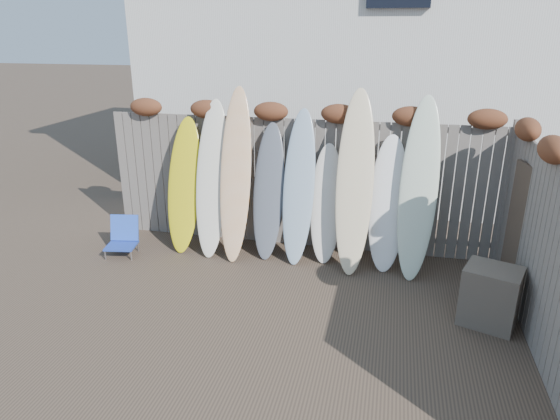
% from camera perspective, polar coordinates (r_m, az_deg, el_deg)
% --- Properties ---
extents(ground, '(80.00, 80.00, 0.00)m').
position_cam_1_polar(ground, '(5.96, -2.63, -13.00)').
color(ground, '#493A2D').
extents(back_fence, '(6.05, 0.28, 2.24)m').
position_cam_1_polar(back_fence, '(7.60, 2.44, 4.28)').
color(back_fence, slate).
rests_on(back_fence, ground).
extents(right_fence, '(0.28, 4.40, 2.24)m').
position_cam_1_polar(right_fence, '(5.71, 28.40, -4.10)').
color(right_fence, slate).
rests_on(right_fence, ground).
extents(house, '(8.50, 5.50, 6.33)m').
position_cam_1_polar(house, '(11.34, 8.95, 19.57)').
color(house, silver).
rests_on(house, ground).
extents(beach_chair, '(0.50, 0.52, 0.57)m').
position_cam_1_polar(beach_chair, '(7.96, -17.51, -2.94)').
color(beach_chair, '#2240AB').
rests_on(beach_chair, ground).
extents(wooden_crate, '(0.74, 0.68, 0.70)m').
position_cam_1_polar(wooden_crate, '(6.30, 22.90, -9.05)').
color(wooden_crate, '#6E5E52').
rests_on(wooden_crate, ground).
extents(lattice_panel, '(0.29, 1.14, 1.73)m').
position_cam_1_polar(lattice_panel, '(6.62, 26.55, -3.27)').
color(lattice_panel, '#48322C').
rests_on(lattice_panel, ground).
extents(surfboard_0, '(0.52, 0.71, 2.01)m').
position_cam_1_polar(surfboard_0, '(7.74, -10.88, 2.82)').
color(surfboard_0, yellow).
rests_on(surfboard_0, ground).
extents(surfboard_1, '(0.53, 0.82, 2.28)m').
position_cam_1_polar(surfboard_1, '(7.51, -7.76, 3.57)').
color(surfboard_1, silver).
rests_on(surfboard_1, ground).
extents(surfboard_2, '(0.52, 0.90, 2.48)m').
position_cam_1_polar(surfboard_2, '(7.33, -5.09, 4.06)').
color(surfboard_2, '#DE9F80').
rests_on(surfboard_2, ground).
extents(surfboard_3, '(0.47, 0.71, 1.96)m').
position_cam_1_polar(surfboard_3, '(7.38, -1.31, 2.15)').
color(surfboard_3, '#515761').
rests_on(surfboard_3, ground).
extents(surfboard_4, '(0.46, 0.77, 2.18)m').
position_cam_1_polar(surfboard_4, '(7.21, 2.17, 2.65)').
color(surfboard_4, '#8EA8BF').
rests_on(surfboard_4, ground).
extents(surfboard_5, '(0.50, 0.64, 1.69)m').
position_cam_1_polar(surfboard_5, '(7.29, 5.31, 0.73)').
color(surfboard_5, white).
rests_on(surfboard_5, ground).
extents(surfboard_6, '(0.54, 0.89, 2.49)m').
position_cam_1_polar(surfboard_6, '(6.98, 8.55, 3.18)').
color(surfboard_6, beige).
rests_on(surfboard_6, ground).
extents(surfboard_7, '(0.53, 0.67, 1.87)m').
position_cam_1_polar(surfboard_7, '(7.16, 12.22, 0.73)').
color(surfboard_7, white).
rests_on(surfboard_7, ground).
extents(surfboard_8, '(0.57, 0.89, 2.43)m').
position_cam_1_polar(surfboard_8, '(7.00, 15.57, 2.40)').
color(surfboard_8, silver).
rests_on(surfboard_8, ground).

